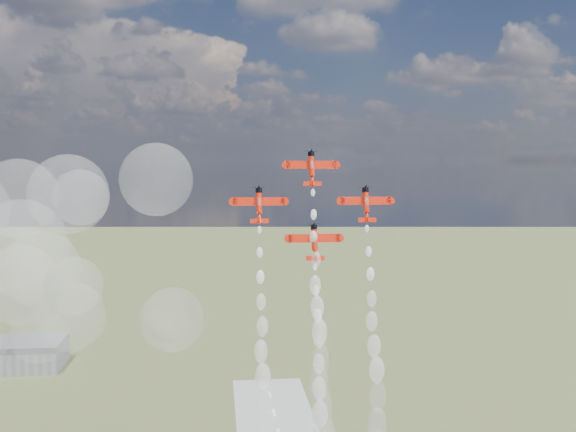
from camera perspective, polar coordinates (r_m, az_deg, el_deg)
The scene contains 9 objects.
hangar at distance 351.20m, azimuth -22.53°, elevation -10.77°, with size 50.00×28.00×13.00m.
plane_lead at distance 162.42m, azimuth 2.02°, elevation 4.10°, with size 12.22×4.92×8.52m.
plane_left at distance 158.88m, azimuth -2.46°, elevation 0.97°, with size 12.22×4.92×8.52m.
plane_right at distance 162.53m, azimuth 6.63°, elevation 1.03°, with size 12.22×4.92×8.52m.
plane_slot at distance 158.46m, azimuth 2.26°, elevation -2.17°, with size 12.22×4.92×8.52m.
smoke_trail_lead at distance 156.43m, azimuth 2.79°, elevation -13.70°, with size 5.67×18.85×56.51m.
smoke_trail_left at distance 155.60m, azimuth -1.98°, elevation -17.12°, with size 5.32×19.11×55.57m.
smoke_trail_right at distance 159.31m, azimuth 7.60°, elevation -16.76°, with size 5.21×19.48×56.63m.
drifted_smoke_cloud at distance 176.77m, azimuth -19.80°, elevation -3.15°, with size 69.07×41.93×61.12m.
Camera 1 is at (-21.43, -144.43, 98.00)m, focal length 42.00 mm.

